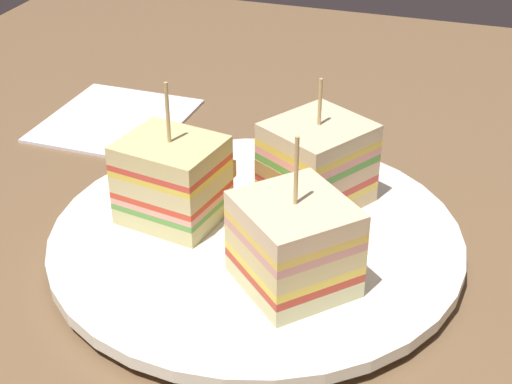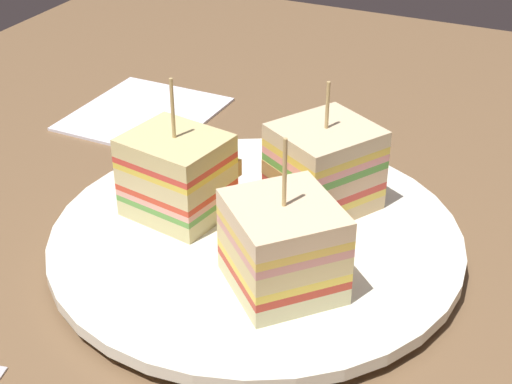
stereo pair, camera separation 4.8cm
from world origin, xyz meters
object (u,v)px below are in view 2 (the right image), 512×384
(sandwich_wedge_2, at_px, (178,175))
(sandwich_wedge_0, at_px, (283,246))
(sandwich_wedge_1, at_px, (324,167))
(napkin, at_px, (145,112))
(plate, at_px, (256,239))
(chip_pile, at_px, (279,210))

(sandwich_wedge_2, bearing_deg, sandwich_wedge_0, -15.56)
(sandwich_wedge_0, bearing_deg, sandwich_wedge_1, -40.11)
(sandwich_wedge_1, distance_m, sandwich_wedge_2, 0.10)
(sandwich_wedge_1, relative_size, napkin, 0.72)
(plate, distance_m, sandwich_wedge_2, 0.07)
(sandwich_wedge_0, height_order, chip_pile, sandwich_wedge_0)
(sandwich_wedge_0, distance_m, sandwich_wedge_2, 0.10)
(sandwich_wedge_2, bearing_deg, chip_pile, 17.56)
(chip_pile, distance_m, napkin, 0.23)
(plate, bearing_deg, sandwich_wedge_2, -91.32)
(sandwich_wedge_1, bearing_deg, plate, 3.35)
(plate, relative_size, sandwich_wedge_2, 2.76)
(sandwich_wedge_2, distance_m, napkin, 0.19)
(plate, relative_size, sandwich_wedge_0, 2.77)
(plate, xyz_separation_m, sandwich_wedge_0, (0.04, 0.04, 0.03))
(plate, xyz_separation_m, sandwich_wedge_2, (-0.00, -0.06, 0.03))
(sandwich_wedge_1, relative_size, sandwich_wedge_2, 0.93)
(sandwich_wedge_0, height_order, sandwich_wedge_2, same)
(sandwich_wedge_1, height_order, chip_pile, sandwich_wedge_1)
(plate, xyz_separation_m, sandwich_wedge_1, (-0.05, 0.03, 0.03))
(plate, bearing_deg, sandwich_wedge_1, 152.81)
(sandwich_wedge_0, xyz_separation_m, sandwich_wedge_1, (-0.09, -0.01, 0.00))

